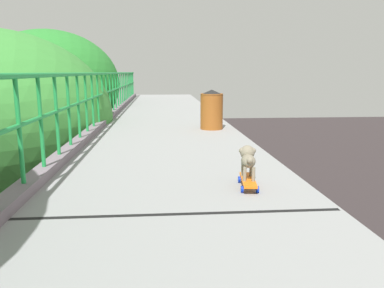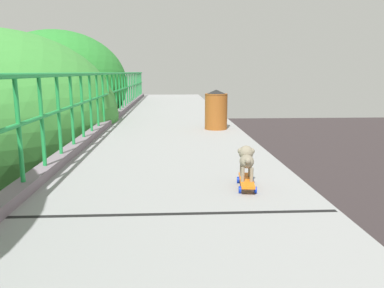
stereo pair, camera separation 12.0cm
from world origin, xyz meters
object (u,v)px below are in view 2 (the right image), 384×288
at_px(city_bus, 19,165).
at_px(litter_bin, 216,109).
at_px(small_dog, 246,158).
at_px(toy_skateboard, 246,181).
at_px(car_yellow_cab_fifth, 16,261).

relative_size(city_bus, litter_bin, 13.71).
height_order(city_bus, small_dog, small_dog).
bearing_deg(toy_skateboard, city_bus, 117.45).
relative_size(toy_skateboard, small_dog, 1.42).
relative_size(small_dog, litter_bin, 0.47).
distance_m(city_bus, litter_bin, 19.32).
bearing_deg(city_bus, litter_bin, -56.32).
height_order(car_yellow_cab_fifth, small_dog, small_dog).
relative_size(car_yellow_cab_fifth, litter_bin, 5.20).
bearing_deg(litter_bin, small_dog, -92.25).
bearing_deg(litter_bin, city_bus, 123.68).
xyz_separation_m(car_yellow_cab_fifth, small_dog, (6.50, -9.39, 5.93)).
height_order(small_dog, litter_bin, litter_bin).
bearing_deg(litter_bin, car_yellow_cab_fifth, 141.13).
relative_size(car_yellow_cab_fifth, small_dog, 11.01).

